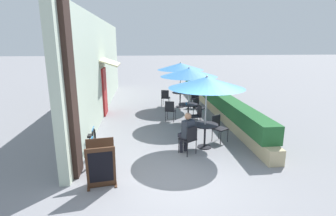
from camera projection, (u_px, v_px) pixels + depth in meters
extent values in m
plane|color=gray|center=(175.00, 181.00, 6.24)|extent=(120.00, 120.00, 0.00)
cube|color=#B2C1AD|center=(102.00, 67.00, 12.17)|extent=(0.24, 13.90, 4.20)
cube|color=black|center=(71.00, 91.00, 6.07)|extent=(0.12, 0.56, 4.20)
cube|color=maroon|center=(105.00, 91.00, 11.77)|extent=(0.08, 0.96, 2.10)
cube|color=beige|center=(110.00, 62.00, 11.49)|extent=(0.78, 1.80, 0.30)
cube|color=tan|center=(212.00, 104.00, 13.07)|extent=(0.44, 12.90, 0.45)
cube|color=#235B2D|center=(212.00, 94.00, 12.94)|extent=(0.60, 12.25, 0.56)
cylinder|color=black|center=(204.00, 147.00, 8.22)|extent=(0.44, 0.44, 0.02)
cylinder|color=black|center=(205.00, 136.00, 8.13)|extent=(0.06, 0.06, 0.73)
cylinder|color=black|center=(205.00, 125.00, 8.04)|extent=(0.81, 0.81, 0.02)
cylinder|color=#B7B7BC|center=(206.00, 114.00, 7.96)|extent=(0.04, 0.04, 2.17)
cone|color=#387ABC|center=(207.00, 82.00, 7.73)|extent=(2.27, 2.27, 0.33)
sphere|color=#B7B7BC|center=(207.00, 77.00, 7.68)|extent=(0.07, 0.07, 0.07)
cube|color=black|center=(188.00, 139.00, 7.65)|extent=(0.55, 0.55, 0.04)
cube|color=black|center=(192.00, 134.00, 7.47)|extent=(0.33, 0.24, 0.42)
cylinder|color=black|center=(188.00, 143.00, 7.96)|extent=(0.02, 0.02, 0.45)
cylinder|color=black|center=(179.00, 146.00, 7.73)|extent=(0.02, 0.02, 0.45)
cylinder|color=black|center=(196.00, 147.00, 7.69)|extent=(0.02, 0.02, 0.45)
cylinder|color=black|center=(187.00, 150.00, 7.46)|extent=(0.02, 0.02, 0.45)
cylinder|color=#23232D|center=(185.00, 144.00, 7.89)|extent=(0.11, 0.11, 0.47)
cylinder|color=#23232D|center=(181.00, 145.00, 7.79)|extent=(0.11, 0.11, 0.47)
cube|color=#23232D|center=(185.00, 136.00, 7.70)|extent=(0.45, 0.47, 0.12)
cube|color=#282D38|center=(188.00, 129.00, 7.56)|extent=(0.40, 0.37, 0.50)
sphere|color=#A87556|center=(188.00, 116.00, 7.48)|extent=(0.20, 0.20, 0.20)
cube|color=black|center=(220.00, 129.00, 8.58)|extent=(0.55, 0.55, 0.04)
cube|color=black|center=(216.00, 121.00, 8.66)|extent=(0.33, 0.24, 0.42)
cylinder|color=black|center=(221.00, 138.00, 8.39)|extent=(0.02, 0.02, 0.45)
cylinder|color=black|center=(228.00, 135.00, 8.61)|extent=(0.02, 0.02, 0.45)
cylinder|color=black|center=(212.00, 135.00, 8.65)|extent=(0.02, 0.02, 0.45)
cylinder|color=black|center=(219.00, 133.00, 8.88)|extent=(0.02, 0.02, 0.45)
cylinder|color=black|center=(188.00, 122.00, 10.82)|extent=(0.44, 0.44, 0.02)
cylinder|color=black|center=(188.00, 113.00, 10.73)|extent=(0.06, 0.06, 0.73)
cylinder|color=black|center=(188.00, 105.00, 10.64)|extent=(0.81, 0.81, 0.02)
cylinder|color=#B7B7BC|center=(188.00, 96.00, 10.56)|extent=(0.04, 0.04, 2.17)
cone|color=#387ABC|center=(189.00, 72.00, 10.32)|extent=(2.27, 2.27, 0.33)
sphere|color=#B7B7BC|center=(189.00, 68.00, 10.28)|extent=(0.07, 0.07, 0.07)
cube|color=black|center=(199.00, 108.00, 11.23)|extent=(0.56, 0.56, 0.04)
cube|color=black|center=(196.00, 103.00, 11.31)|extent=(0.31, 0.27, 0.42)
cylinder|color=black|center=(200.00, 115.00, 11.04)|extent=(0.02, 0.02, 0.45)
cylinder|color=black|center=(205.00, 113.00, 11.29)|extent=(0.02, 0.02, 0.45)
cylinder|color=black|center=(193.00, 113.00, 11.28)|extent=(0.02, 0.02, 0.45)
cylinder|color=black|center=(198.00, 112.00, 11.53)|extent=(0.02, 0.02, 0.45)
cube|color=black|center=(171.00, 110.00, 10.89)|extent=(0.51, 0.51, 0.04)
cube|color=black|center=(170.00, 106.00, 10.67)|extent=(0.37, 0.16, 0.42)
cylinder|color=black|center=(176.00, 115.00, 11.07)|extent=(0.02, 0.02, 0.45)
cylinder|color=black|center=(167.00, 114.00, 11.16)|extent=(0.02, 0.02, 0.45)
cylinder|color=black|center=(174.00, 117.00, 10.74)|extent=(0.02, 0.02, 0.45)
cylinder|color=black|center=(165.00, 116.00, 10.82)|extent=(0.02, 0.02, 0.45)
cube|color=black|center=(195.00, 116.00, 10.02)|extent=(0.46, 0.46, 0.04)
cube|color=black|center=(199.00, 111.00, 10.02)|extent=(0.09, 0.38, 0.42)
cylinder|color=black|center=(189.00, 121.00, 10.20)|extent=(0.02, 0.02, 0.45)
cylinder|color=black|center=(192.00, 124.00, 9.86)|extent=(0.02, 0.02, 0.45)
cylinder|color=black|center=(197.00, 120.00, 10.29)|extent=(0.02, 0.02, 0.45)
cylinder|color=black|center=(201.00, 123.00, 9.96)|extent=(0.02, 0.02, 0.45)
cylinder|color=teal|center=(186.00, 104.00, 10.54)|extent=(0.07, 0.07, 0.09)
cylinder|color=black|center=(180.00, 107.00, 13.33)|extent=(0.44, 0.44, 0.02)
cylinder|color=black|center=(180.00, 100.00, 13.24)|extent=(0.06, 0.06, 0.73)
cylinder|color=black|center=(180.00, 93.00, 13.15)|extent=(0.81, 0.81, 0.02)
cylinder|color=#B7B7BC|center=(180.00, 86.00, 13.07)|extent=(0.04, 0.04, 2.17)
cone|color=#387ABC|center=(180.00, 66.00, 12.83)|extent=(2.27, 2.27, 0.33)
sphere|color=#B7B7BC|center=(181.00, 63.00, 12.79)|extent=(0.07, 0.07, 0.07)
cube|color=black|center=(166.00, 98.00, 13.37)|extent=(0.50, 0.50, 0.04)
cube|color=black|center=(165.00, 94.00, 13.14)|extent=(0.37, 0.14, 0.42)
cylinder|color=black|center=(170.00, 101.00, 13.56)|extent=(0.02, 0.02, 0.45)
cylinder|color=black|center=(163.00, 101.00, 13.63)|extent=(0.02, 0.02, 0.45)
cylinder|color=black|center=(169.00, 103.00, 13.22)|extent=(0.02, 0.02, 0.45)
cylinder|color=black|center=(162.00, 103.00, 13.29)|extent=(0.02, 0.02, 0.45)
cube|color=black|center=(195.00, 99.00, 13.07)|extent=(0.50, 0.50, 0.04)
cube|color=black|center=(195.00, 94.00, 13.20)|extent=(0.37, 0.14, 0.42)
cylinder|color=black|center=(191.00, 104.00, 12.99)|extent=(0.02, 0.02, 0.45)
cylinder|color=black|center=(198.00, 104.00, 12.92)|extent=(0.02, 0.02, 0.45)
cylinder|color=black|center=(192.00, 102.00, 13.34)|extent=(0.02, 0.02, 0.45)
cylinder|color=black|center=(199.00, 103.00, 13.26)|extent=(0.02, 0.02, 0.45)
cylinder|color=teal|center=(179.00, 92.00, 13.03)|extent=(0.07, 0.07, 0.09)
torus|color=black|center=(94.00, 139.00, 7.96)|extent=(0.10, 0.67, 0.67)
torus|color=black|center=(89.00, 153.00, 6.97)|extent=(0.10, 0.67, 0.67)
cylinder|color=#236BA8|center=(91.00, 140.00, 7.42)|extent=(0.08, 0.81, 0.04)
cylinder|color=#236BA8|center=(91.00, 148.00, 7.29)|extent=(0.07, 0.59, 0.39)
cylinder|color=#236BA8|center=(90.00, 140.00, 7.13)|extent=(0.04, 0.04, 0.23)
cube|color=black|center=(89.00, 136.00, 7.10)|extent=(0.11, 0.23, 0.05)
cylinder|color=#236BA8|center=(93.00, 129.00, 7.84)|extent=(0.05, 0.46, 0.03)
cube|color=#422819|center=(101.00, 160.00, 6.14)|extent=(0.67, 0.32, 1.03)
cube|color=black|center=(101.00, 159.00, 6.15)|extent=(0.54, 0.24, 0.78)
cube|color=#422819|center=(101.00, 168.00, 5.76)|extent=(0.67, 0.32, 1.03)
cube|color=black|center=(101.00, 167.00, 5.74)|extent=(0.54, 0.24, 0.78)
cube|color=#422819|center=(115.00, 182.00, 6.15)|extent=(0.13, 0.48, 0.02)
cube|color=#422819|center=(89.00, 186.00, 6.00)|extent=(0.13, 0.48, 0.02)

